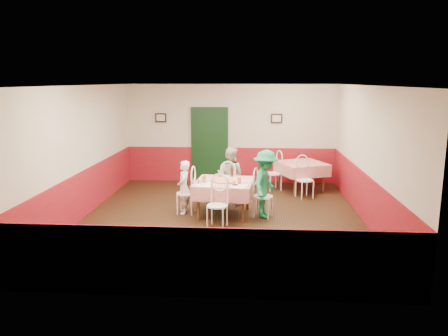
# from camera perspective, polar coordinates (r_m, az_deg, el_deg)

# --- Properties ---
(floor) EXTENTS (7.00, 7.00, 0.00)m
(floor) POSITION_cam_1_polar(r_m,az_deg,el_deg) (9.41, -0.29, -6.57)
(floor) COLOR black
(floor) RESTS_ON ground
(ceiling) EXTENTS (7.00, 7.00, 0.00)m
(ceiling) POSITION_cam_1_polar(r_m,az_deg,el_deg) (8.95, -0.31, 10.74)
(ceiling) COLOR white
(ceiling) RESTS_ON back_wall
(back_wall) EXTENTS (6.00, 0.10, 2.80)m
(back_wall) POSITION_cam_1_polar(r_m,az_deg,el_deg) (12.54, 0.86, 4.50)
(back_wall) COLOR beige
(back_wall) RESTS_ON ground
(front_wall) EXTENTS (6.00, 0.10, 2.80)m
(front_wall) POSITION_cam_1_polar(r_m,az_deg,el_deg) (5.67, -2.86, -3.98)
(front_wall) COLOR beige
(front_wall) RESTS_ON ground
(left_wall) EXTENTS (0.10, 7.00, 2.80)m
(left_wall) POSITION_cam_1_polar(r_m,az_deg,el_deg) (9.76, -18.16, 1.97)
(left_wall) COLOR beige
(left_wall) RESTS_ON ground
(right_wall) EXTENTS (0.10, 7.00, 2.80)m
(right_wall) POSITION_cam_1_polar(r_m,az_deg,el_deg) (9.35, 18.37, 1.56)
(right_wall) COLOR beige
(right_wall) RESTS_ON ground
(wainscot_back) EXTENTS (6.00, 0.03, 1.00)m
(wainscot_back) POSITION_cam_1_polar(r_m,az_deg,el_deg) (12.66, 0.85, 0.45)
(wainscot_back) COLOR maroon
(wainscot_back) RESTS_ON ground
(wainscot_front) EXTENTS (6.00, 0.03, 1.00)m
(wainscot_front) POSITION_cam_1_polar(r_m,az_deg,el_deg) (5.98, -2.75, -12.28)
(wainscot_front) COLOR maroon
(wainscot_front) RESTS_ON ground
(wainscot_left) EXTENTS (0.03, 7.00, 1.00)m
(wainscot_left) POSITION_cam_1_polar(r_m,az_deg,el_deg) (9.93, -17.76, -3.16)
(wainscot_left) COLOR maroon
(wainscot_left) RESTS_ON ground
(wainscot_right) EXTENTS (0.03, 7.00, 1.00)m
(wainscot_right) POSITION_cam_1_polar(r_m,az_deg,el_deg) (9.54, 17.94, -3.77)
(wainscot_right) COLOR maroon
(wainscot_right) RESTS_ON ground
(door) EXTENTS (0.96, 0.06, 2.10)m
(door) POSITION_cam_1_polar(r_m,az_deg,el_deg) (12.58, -1.89, 2.91)
(door) COLOR black
(door) RESTS_ON ground
(picture_left) EXTENTS (0.32, 0.03, 0.26)m
(picture_left) POSITION_cam_1_polar(r_m,az_deg,el_deg) (12.70, -8.25, 6.52)
(picture_left) COLOR black
(picture_left) RESTS_ON back_wall
(picture_right) EXTENTS (0.32, 0.03, 0.26)m
(picture_right) POSITION_cam_1_polar(r_m,az_deg,el_deg) (12.44, 6.88, 6.45)
(picture_right) COLOR black
(picture_right) RESTS_ON back_wall
(thermostat) EXTENTS (0.10, 0.03, 0.10)m
(thermostat) POSITION_cam_1_polar(r_m,az_deg,el_deg) (12.72, -7.76, 4.95)
(thermostat) COLOR white
(thermostat) RESTS_ON back_wall
(main_table) EXTENTS (1.33, 1.33, 0.77)m
(main_table) POSITION_cam_1_polar(r_m,az_deg,el_deg) (9.54, -0.00, -3.98)
(main_table) COLOR red
(main_table) RESTS_ON ground
(second_table) EXTENTS (1.47, 1.47, 0.77)m
(second_table) POSITION_cam_1_polar(r_m,az_deg,el_deg) (11.84, 10.08, -1.12)
(second_table) COLOR red
(second_table) RESTS_ON ground
(chair_left) EXTENTS (0.46, 0.46, 0.90)m
(chair_left) POSITION_cam_1_polar(r_m,az_deg,el_deg) (9.68, -4.98, -3.32)
(chair_left) COLOR white
(chair_left) RESTS_ON ground
(chair_right) EXTENTS (0.52, 0.52, 0.90)m
(chair_right) POSITION_cam_1_polar(r_m,az_deg,el_deg) (9.42, 5.12, -3.74)
(chair_right) COLOR white
(chair_right) RESTS_ON ground
(chair_far) EXTENTS (0.49, 0.49, 0.90)m
(chair_far) POSITION_cam_1_polar(r_m,az_deg,el_deg) (10.33, 0.75, -2.35)
(chair_far) COLOR white
(chair_far) RESTS_ON ground
(chair_near) EXTENTS (0.49, 0.49, 0.90)m
(chair_near) POSITION_cam_1_polar(r_m,az_deg,el_deg) (8.71, -0.89, -4.96)
(chair_near) COLOR white
(chair_near) RESTS_ON ground
(chair_second_a) EXTENTS (0.55, 0.55, 0.90)m
(chair_second_a) POSITION_cam_1_polar(r_m,az_deg,el_deg) (11.76, 6.46, -0.72)
(chair_second_a) COLOR white
(chair_second_a) RESTS_ON ground
(chair_second_b) EXTENTS (0.55, 0.55, 0.90)m
(chair_second_b) POSITION_cam_1_polar(r_m,az_deg,el_deg) (11.09, 10.50, -1.58)
(chair_second_b) COLOR white
(chair_second_b) RESTS_ON ground
(pizza) EXTENTS (0.53, 0.53, 0.03)m
(pizza) POSITION_cam_1_polar(r_m,az_deg,el_deg) (9.39, 0.03, -1.70)
(pizza) COLOR #B74723
(pizza) RESTS_ON main_table
(plate_left) EXTENTS (0.27, 0.27, 0.01)m
(plate_left) POSITION_cam_1_polar(r_m,az_deg,el_deg) (9.53, -2.36, -1.56)
(plate_left) COLOR white
(plate_left) RESTS_ON main_table
(plate_right) EXTENTS (0.27, 0.27, 0.01)m
(plate_right) POSITION_cam_1_polar(r_m,az_deg,el_deg) (9.41, 2.62, -1.74)
(plate_right) COLOR white
(plate_right) RESTS_ON main_table
(plate_far) EXTENTS (0.27, 0.27, 0.01)m
(plate_far) POSITION_cam_1_polar(r_m,az_deg,el_deg) (9.83, 0.51, -1.16)
(plate_far) COLOR white
(plate_far) RESTS_ON main_table
(glass_a) EXTENTS (0.08, 0.08, 0.14)m
(glass_a) POSITION_cam_1_polar(r_m,az_deg,el_deg) (9.27, -2.61, -1.53)
(glass_a) COLOR #BF7219
(glass_a) RESTS_ON main_table
(glass_b) EXTENTS (0.08, 0.08, 0.14)m
(glass_b) POSITION_cam_1_polar(r_m,az_deg,el_deg) (9.17, 2.00, -1.69)
(glass_b) COLOR #BF7219
(glass_b) RESTS_ON main_table
(glass_c) EXTENTS (0.08, 0.08, 0.13)m
(glass_c) POSITION_cam_1_polar(r_m,az_deg,el_deg) (9.84, -0.56, -0.80)
(glass_c) COLOR #BF7219
(glass_c) RESTS_ON main_table
(beer_bottle) EXTENTS (0.07, 0.07, 0.24)m
(beer_bottle) POSITION_cam_1_polar(r_m,az_deg,el_deg) (9.81, 1.04, -0.50)
(beer_bottle) COLOR #381C0A
(beer_bottle) RESTS_ON main_table
(shaker_a) EXTENTS (0.04, 0.04, 0.09)m
(shaker_a) POSITION_cam_1_polar(r_m,az_deg,el_deg) (9.12, -2.97, -1.92)
(shaker_a) COLOR silver
(shaker_a) RESTS_ON main_table
(shaker_b) EXTENTS (0.04, 0.04, 0.09)m
(shaker_b) POSITION_cam_1_polar(r_m,az_deg,el_deg) (9.06, -2.64, -2.00)
(shaker_b) COLOR silver
(shaker_b) RESTS_ON main_table
(shaker_c) EXTENTS (0.04, 0.04, 0.09)m
(shaker_c) POSITION_cam_1_polar(r_m,az_deg,el_deg) (9.19, -3.37, -1.82)
(shaker_c) COLOR #B23319
(shaker_c) RESTS_ON main_table
(menu_left) EXTENTS (0.32, 0.41, 0.00)m
(menu_left) POSITION_cam_1_polar(r_m,az_deg,el_deg) (9.12, -2.62, -2.20)
(menu_left) COLOR white
(menu_left) RESTS_ON main_table
(menu_right) EXTENTS (0.41, 0.47, 0.00)m
(menu_right) POSITION_cam_1_polar(r_m,az_deg,el_deg) (9.02, 2.02, -2.35)
(menu_right) COLOR white
(menu_right) RESTS_ON main_table
(wallet) EXTENTS (0.12, 0.10, 0.02)m
(wallet) POSITION_cam_1_polar(r_m,az_deg,el_deg) (9.08, 1.48, -2.19)
(wallet) COLOR black
(wallet) RESTS_ON main_table
(diner_left) EXTENTS (0.32, 0.46, 1.18)m
(diner_left) POSITION_cam_1_polar(r_m,az_deg,el_deg) (9.66, -5.28, -2.52)
(diner_left) COLOR gray
(diner_left) RESTS_ON ground
(diner_far) EXTENTS (0.80, 0.71, 1.37)m
(diner_far) POSITION_cam_1_polar(r_m,az_deg,el_deg) (10.33, 0.80, -1.02)
(diner_far) COLOR gray
(diner_far) RESTS_ON ground
(diner_right) EXTENTS (0.79, 1.06, 1.46)m
(diner_right) POSITION_cam_1_polar(r_m,az_deg,el_deg) (9.35, 5.46, -2.10)
(diner_right) COLOR gray
(diner_right) RESTS_ON ground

